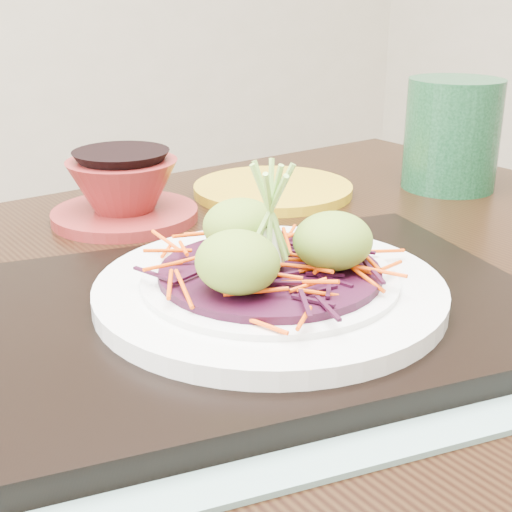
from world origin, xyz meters
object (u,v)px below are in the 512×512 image
dining_table (216,401)px  yellow_plate (273,189)px  serving_tray (270,310)px  terracotta_bowl_set (124,193)px  white_plate (270,288)px  green_jar (452,134)px

dining_table → yellow_plate: 0.34m
dining_table → serving_tray: bearing=-80.7°
terracotta_bowl_set → yellow_plate: terracotta_bowl_set is taller
serving_tray → white_plate: (0.00, 0.00, 0.02)m
dining_table → white_plate: 0.14m
terracotta_bowl_set → dining_table: bearing=-94.5°
dining_table → yellow_plate: yellow_plate is taller
yellow_plate → serving_tray: bearing=-123.1°
white_plate → terracotta_bowl_set: bearing=89.4°
white_plate → yellow_plate: size_ratio=1.34×
dining_table → serving_tray: (0.02, -0.06, 0.11)m
white_plate → terracotta_bowl_set: 0.31m
white_plate → yellow_plate: (0.20, 0.31, -0.03)m
terracotta_bowl_set → yellow_plate: (0.20, 0.00, -0.02)m
yellow_plate → white_plate: bearing=-123.1°
white_plate → serving_tray: bearing=0.0°
terracotta_bowl_set → green_jar: green_jar is taller
serving_tray → yellow_plate: (0.20, 0.31, -0.01)m
dining_table → white_plate: bearing=-80.7°
white_plate → terracotta_bowl_set: terracotta_bowl_set is taller
serving_tray → terracotta_bowl_set: (0.00, 0.31, 0.02)m
green_jar → serving_tray: bearing=-152.1°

